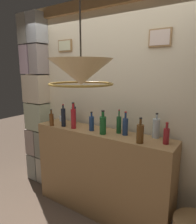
% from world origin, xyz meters
% --- Properties ---
extents(panelled_rear_partition, '(3.36, 0.15, 2.74)m').
position_xyz_m(panelled_rear_partition, '(-0.00, 1.10, 1.45)').
color(panelled_rear_partition, beige).
rests_on(panelled_rear_partition, ground).
extents(stone_pillar, '(0.44, 0.29, 2.66)m').
position_xyz_m(stone_pillar, '(-1.30, 0.98, 1.34)').
color(stone_pillar, gray).
rests_on(stone_pillar, ground).
extents(bar_shelf_unit, '(1.83, 0.38, 1.12)m').
position_xyz_m(bar_shelf_unit, '(0.00, 0.83, 0.56)').
color(bar_shelf_unit, '#9E7547').
rests_on(bar_shelf_unit, ground).
extents(liquor_bottle_brandy, '(0.06, 0.06, 0.29)m').
position_xyz_m(liquor_bottle_brandy, '(-0.50, 0.93, 1.25)').
color(liquor_bottle_brandy, black).
rests_on(liquor_bottle_brandy, bar_shelf_unit).
extents(liquor_bottle_rye, '(0.06, 0.06, 0.28)m').
position_xyz_m(liquor_bottle_rye, '(0.32, 0.86, 1.23)').
color(liquor_bottle_rye, navy).
rests_on(liquor_bottle_rye, bar_shelf_unit).
extents(liquor_bottle_vermouth, '(0.06, 0.06, 0.22)m').
position_xyz_m(liquor_bottle_vermouth, '(-0.69, 0.68, 1.21)').
color(liquor_bottle_vermouth, '#603413').
rests_on(liquor_bottle_vermouth, bar_shelf_unit).
extents(liquor_bottle_sherry, '(0.06, 0.06, 0.29)m').
position_xyz_m(liquor_bottle_sherry, '(0.22, 0.89, 1.22)').
color(liquor_bottle_sherry, '#184E24').
rests_on(liquor_bottle_sherry, bar_shelf_unit).
extents(liquor_bottle_vodka, '(0.08, 0.08, 0.28)m').
position_xyz_m(liquor_bottle_vodka, '(0.09, 0.75, 1.23)').
color(liquor_bottle_vodka, '#165222').
rests_on(liquor_bottle_vodka, bar_shelf_unit).
extents(liquor_bottle_whiskey, '(0.06, 0.06, 0.24)m').
position_xyz_m(liquor_bottle_whiskey, '(-0.10, 0.79, 1.21)').
color(liquor_bottle_whiskey, navy).
rests_on(liquor_bottle_whiskey, bar_shelf_unit).
extents(liquor_bottle_rum, '(0.06, 0.06, 0.34)m').
position_xyz_m(liquor_bottle_rum, '(-0.35, 0.74, 1.26)').
color(liquor_bottle_rum, '#A61B22').
rests_on(liquor_bottle_rum, bar_shelf_unit).
extents(liquor_bottle_gin, '(0.06, 0.06, 0.30)m').
position_xyz_m(liquor_bottle_gin, '(-0.53, 0.74, 1.24)').
color(liquor_bottle_gin, black).
rests_on(liquor_bottle_gin, bar_shelf_unit).
extents(liquor_bottle_tequila, '(0.08, 0.08, 0.28)m').
position_xyz_m(liquor_bottle_tequila, '(0.64, 0.97, 1.23)').
color(liquor_bottle_tequila, '#AFBCBD').
rests_on(liquor_bottle_tequila, bar_shelf_unit).
extents(liquor_bottle_port, '(0.06, 0.06, 0.23)m').
position_xyz_m(liquor_bottle_port, '(0.79, 0.84, 1.21)').
color(liquor_bottle_port, maroon).
rests_on(liquor_bottle_port, bar_shelf_unit).
extents(liquor_bottle_bourbon, '(0.07, 0.07, 0.27)m').
position_xyz_m(liquor_bottle_bourbon, '(0.56, 0.71, 1.22)').
color(liquor_bottle_bourbon, '#5B3715').
rests_on(liquor_bottle_bourbon, bar_shelf_unit).
extents(glass_tumbler_rocks, '(0.06, 0.06, 0.08)m').
position_xyz_m(glass_tumbler_rocks, '(-0.75, 0.94, 1.16)').
color(glass_tumbler_rocks, silver).
rests_on(glass_tumbler_rocks, bar_shelf_unit).
extents(pendant_lamp, '(0.47, 0.47, 0.61)m').
position_xyz_m(pendant_lamp, '(0.39, -0.02, 1.84)').
color(pendant_lamp, beige).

